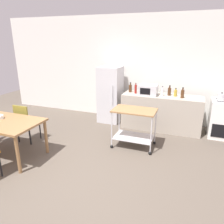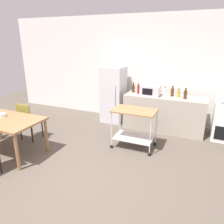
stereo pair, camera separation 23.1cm
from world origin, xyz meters
name	(u,v)px [view 2 (the right image)]	position (x,y,z in m)	size (l,w,h in m)	color
ground_plane	(81,175)	(0.00, 0.00, 0.00)	(12.00, 12.00, 0.00)	brown
back_wall	(138,69)	(0.00, 3.20, 1.45)	(8.40, 0.12, 2.90)	silver
kitchen_counter	(164,113)	(0.90, 2.60, 0.45)	(2.00, 0.64, 0.90)	#A89E8E
dining_table	(4,123)	(-1.80, 0.08, 0.67)	(1.50, 0.90, 0.75)	olive
chair_olive	(28,119)	(-1.85, 0.75, 0.52)	(0.41, 0.41, 0.89)	olive
refrigerator	(113,95)	(-0.55, 2.70, 0.78)	(0.60, 0.63, 1.55)	silver
kitchen_cart	(134,122)	(0.50, 1.38, 0.57)	(0.91, 0.57, 0.85)	olive
bottle_vinegar	(133,88)	(0.03, 2.69, 1.00)	(0.08, 0.08, 0.26)	#4C2D19
bottle_sparkling_water	(138,89)	(0.21, 2.58, 1.02)	(0.06, 0.06, 0.28)	maroon
microwave	(151,90)	(0.54, 2.52, 1.03)	(0.46, 0.35, 0.26)	silver
bottle_olive_oil	(165,93)	(0.89, 2.57, 0.99)	(0.06, 0.06, 0.24)	silver
bottle_soda	(172,92)	(1.06, 2.67, 1.00)	(0.08, 0.08, 0.26)	#4C2D19
bottle_soy_sauce	(178,94)	(1.21, 2.63, 0.98)	(0.08, 0.08, 0.21)	gold
bottle_hot_sauce	(185,95)	(1.38, 2.53, 1.01)	(0.08, 0.08, 0.26)	#4C2D19
fruit_bowl	(1,115)	(-1.95, 0.16, 0.78)	(0.17, 0.17, 0.07)	white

